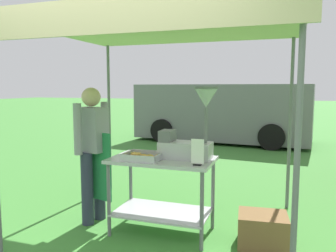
{
  "coord_description": "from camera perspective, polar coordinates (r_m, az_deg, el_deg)",
  "views": [
    {
      "loc": [
        1.36,
        -2.4,
        1.62
      ],
      "look_at": [
        0.14,
        1.2,
        1.17
      ],
      "focal_mm": 36.01,
      "sensor_mm": 36.0,
      "label": 1
    }
  ],
  "objects": [
    {
      "name": "donut_cart",
      "position": [
        3.75,
        -0.99,
        -8.97
      ],
      "size": [
        1.12,
        0.66,
        0.84
      ],
      "color": "#B7B7BC",
      "rests_on": "ground"
    },
    {
      "name": "donut_fryer",
      "position": [
        3.63,
        3.72,
        -1.37
      ],
      "size": [
        0.63,
        0.28,
        0.78
      ],
      "color": "#B7B7BC",
      "rests_on": "donut_cart"
    },
    {
      "name": "stall_canopy",
      "position": [
        3.75,
        -0.52,
        15.78
      ],
      "size": [
        2.86,
        2.43,
        2.3
      ],
      "color": "slate",
      "rests_on": "ground"
    },
    {
      "name": "vendor",
      "position": [
        4.08,
        -12.61,
        -3.6
      ],
      "size": [
        0.47,
        0.54,
        1.61
      ],
      "color": "#2D3347",
      "rests_on": "ground"
    },
    {
      "name": "ground_plane",
      "position": [
        8.66,
        9.34,
        -4.23
      ],
      "size": [
        70.0,
        70.0,
        0.0
      ],
      "primitive_type": "plane",
      "color": "#3D7F33"
    },
    {
      "name": "supply_crate",
      "position": [
        3.73,
        15.71,
        -16.55
      ],
      "size": [
        0.53,
        0.44,
        0.33
      ],
      "color": "brown",
      "rests_on": "ground"
    },
    {
      "name": "van_grey",
      "position": [
        10.21,
        9.14,
        2.39
      ],
      "size": [
        5.17,
        2.45,
        1.69
      ],
      "color": "slate",
      "rests_on": "ground"
    },
    {
      "name": "menu_sign",
      "position": [
        3.35,
        5.01,
        -4.76
      ],
      "size": [
        0.13,
        0.05,
        0.26
      ],
      "color": "black",
      "rests_on": "donut_cart"
    },
    {
      "name": "donut_tray",
      "position": [
        3.65,
        -4.27,
        -5.23
      ],
      "size": [
        0.39,
        0.33,
        0.07
      ],
      "color": "#B7B7BC",
      "rests_on": "donut_cart"
    }
  ]
}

